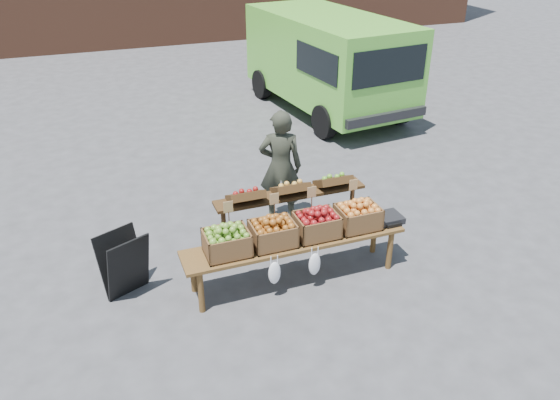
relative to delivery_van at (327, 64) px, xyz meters
name	(u,v)px	position (x,y,z in m)	size (l,w,h in m)	color
ground	(326,260)	(-2.48, -5.40, -1.02)	(80.00, 80.00, 0.00)	#444446
delivery_van	(327,64)	(0.00, 0.00, 0.00)	(2.10, 4.57, 2.05)	#5DBB38
vendor	(281,167)	(-2.65, -4.18, -0.20)	(0.60, 0.40, 1.66)	#282B20
chalkboard_sign	(124,264)	(-4.95, -5.18, -0.63)	(0.52, 0.29, 0.80)	black
back_table	(290,212)	(-2.78, -4.91, -0.50)	(2.10, 0.44, 1.04)	#3C2611
display_bench	(294,260)	(-3.01, -5.63, -0.74)	(2.70, 0.56, 0.57)	brown
crate_golden_apples	(227,243)	(-3.84, -5.63, -0.31)	(0.50, 0.40, 0.28)	#4B7D1D
crate_russet_pears	(273,234)	(-3.29, -5.63, -0.31)	(0.50, 0.40, 0.28)	#A85F1F
crate_red_apples	(316,225)	(-2.74, -5.63, -0.31)	(0.50, 0.40, 0.28)	maroon
crate_green_apples	(358,217)	(-2.19, -5.63, -0.31)	(0.50, 0.40, 0.28)	gold
weighing_scale	(388,218)	(-1.76, -5.63, -0.41)	(0.34, 0.30, 0.08)	black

